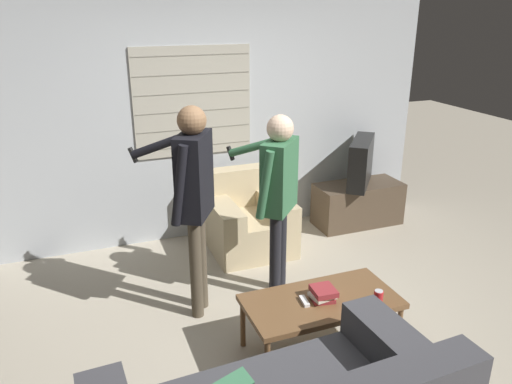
{
  "coord_description": "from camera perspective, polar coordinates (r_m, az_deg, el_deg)",
  "views": [
    {
      "loc": [
        -1.33,
        -3.03,
        2.43
      ],
      "look_at": [
        0.03,
        0.53,
        1.0
      ],
      "focal_mm": 35.0,
      "sensor_mm": 36.0,
      "label": 1
    }
  ],
  "objects": [
    {
      "name": "wall_back",
      "position": [
        5.35,
        -6.16,
        8.08
      ],
      "size": [
        5.2,
        0.08,
        2.55
      ],
      "color": "#ADB2B7",
      "rests_on": "ground_plane"
    },
    {
      "name": "person_right_standing",
      "position": [
        4.14,
        2.52,
        0.8
      ],
      "size": [
        0.5,
        0.79,
        1.62
      ],
      "rotation": [
        0.0,
        0.0,
        0.83
      ],
      "color": "black",
      "rests_on": "ground_plane"
    },
    {
      "name": "spare_remote",
      "position": [
        3.66,
        5.54,
        -12.32
      ],
      "size": [
        0.05,
        0.13,
        0.02
      ],
      "rotation": [
        0.0,
        0.0,
        -0.12
      ],
      "color": "white",
      "rests_on": "coffee_table"
    },
    {
      "name": "armchair_beige",
      "position": [
        5.26,
        -1.01,
        -3.19
      ],
      "size": [
        0.81,
        0.83,
        0.81
      ],
      "rotation": [
        0.0,
        0.0,
        3.14
      ],
      "color": "#C6B289",
      "rests_on": "ground_plane"
    },
    {
      "name": "tv",
      "position": [
        5.8,
        11.87,
        3.37
      ],
      "size": [
        0.63,
        0.71,
        0.53
      ],
      "rotation": [
        0.0,
        0.0,
        4.03
      ],
      "color": "black",
      "rests_on": "tv_stand"
    },
    {
      "name": "book_stack",
      "position": [
        3.69,
        7.65,
        -11.46
      ],
      "size": [
        0.19,
        0.19,
        0.09
      ],
      "color": "maroon",
      "rests_on": "coffee_table"
    },
    {
      "name": "tv_stand",
      "position": [
        5.96,
        11.55,
        -1.33
      ],
      "size": [
        1.01,
        0.45,
        0.49
      ],
      "color": "#4C3D2D",
      "rests_on": "ground_plane"
    },
    {
      "name": "ground_plane",
      "position": [
        4.1,
        2.33,
        -15.75
      ],
      "size": [
        16.0,
        16.0,
        0.0
      ],
      "primitive_type": "plane",
      "color": "#B2A893"
    },
    {
      "name": "soda_can",
      "position": [
        3.68,
        13.79,
        -11.74
      ],
      "size": [
        0.07,
        0.07,
        0.13
      ],
      "color": "red",
      "rests_on": "coffee_table"
    },
    {
      "name": "coffee_table",
      "position": [
        3.74,
        7.45,
        -12.55
      ],
      "size": [
        1.12,
        0.56,
        0.43
      ],
      "color": "brown",
      "rests_on": "ground_plane"
    },
    {
      "name": "person_left_standing",
      "position": [
        3.88,
        -7.19,
        0.55
      ],
      "size": [
        0.62,
        0.76,
        1.75
      ],
      "rotation": [
        0.0,
        0.0,
        1.03
      ],
      "color": "#4C4233",
      "rests_on": "ground_plane"
    }
  ]
}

